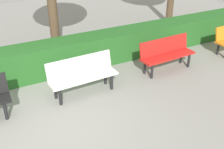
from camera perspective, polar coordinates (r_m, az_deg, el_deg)
name	(u,v)px	position (r m, az deg, el deg)	size (l,w,h in m)	color
ground_plane	(50,126)	(5.61, -12.61, -10.33)	(21.91, 21.91, 0.00)	gray
bench_red	(166,53)	(7.51, 11.19, 4.41)	(1.60, 0.51, 0.86)	red
bench_white	(82,74)	(6.32, -6.15, 0.13)	(1.61, 0.52, 0.86)	white
hedge_row	(64,56)	(7.48, -9.90, 3.83)	(17.91, 0.79, 0.82)	#266023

